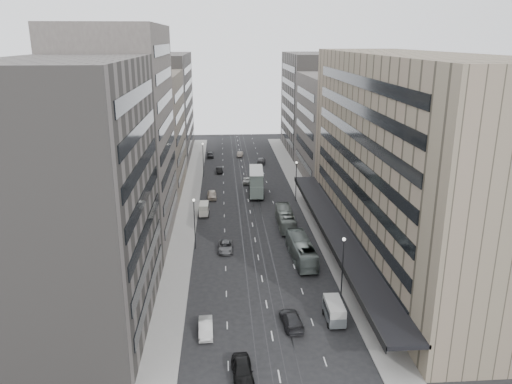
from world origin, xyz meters
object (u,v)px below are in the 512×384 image
object	(u,v)px
double_decker	(256,181)
sedan_2	(225,247)
panel_van	(204,209)
sedan_1	(206,328)
bus_far	(285,218)
vw_microbus	(334,311)
pedestrian	(393,328)
bus_near	(301,250)
sedan_0	(242,370)

from	to	relation	value
double_decker	sedan_2	size ratio (longest dim) A/B	2.09
panel_van	sedan_1	world-z (taller)	panel_van
bus_far	double_decker	xyz separation A→B (m)	(-3.82, 19.09, 1.43)
vw_microbus	pedestrian	world-z (taller)	vw_microbus
bus_near	double_decker	distance (m)	33.51
bus_near	double_decker	xyz separation A→B (m)	(-4.45, 33.18, 1.32)
panel_van	pedestrian	world-z (taller)	panel_van
vw_microbus	pedestrian	bearing A→B (deg)	-32.02
sedan_0	pedestrian	distance (m)	17.98
vw_microbus	sedan_1	xyz separation A→B (m)	(-15.01, -1.60, -0.64)
bus_far	pedestrian	size ratio (longest dim) A/B	5.59
panel_van	pedestrian	xyz separation A→B (m)	(22.15, -41.65, -0.19)
double_decker	pedestrian	distance (m)	55.19
bus_near	vw_microbus	bearing A→B (deg)	91.33
sedan_1	pedestrian	world-z (taller)	pedestrian
bus_far	double_decker	world-z (taller)	double_decker
vw_microbus	sedan_0	distance (m)	14.75
bus_near	double_decker	bearing A→B (deg)	-85.04
bus_far	double_decker	bearing A→B (deg)	-77.97
sedan_2	bus_near	bearing A→B (deg)	-19.49
bus_far	sedan_2	distance (m)	14.63
double_decker	sedan_0	xyz separation A→B (m)	(-5.56, -59.83, -2.10)
panel_van	bus_near	bearing A→B (deg)	-52.63
bus_far	sedan_2	xyz separation A→B (m)	(-10.71, -9.94, -0.85)
double_decker	sedan_0	size ratio (longest dim) A/B	2.01
sedan_1	pedestrian	xyz separation A→B (m)	(20.78, -2.10, 0.39)
sedan_0	bus_near	bearing A→B (deg)	66.21
bus_near	vw_microbus	world-z (taller)	bus_near
double_decker	sedan_1	bearing A→B (deg)	-97.13
sedan_1	sedan_2	bearing A→B (deg)	81.77
bus_far	sedan_2	world-z (taller)	bus_far
sedan_0	pedestrian	world-z (taller)	pedestrian
sedan_0	sedan_2	distance (m)	30.83
bus_far	vw_microbus	size ratio (longest dim) A/B	2.37
pedestrian	sedan_1	bearing A→B (deg)	-5.92
double_decker	panel_van	size ratio (longest dim) A/B	2.65
pedestrian	sedan_0	bearing A→B (deg)	18.91
bus_near	sedan_2	size ratio (longest dim) A/B	2.42
bus_far	sedan_0	bearing A→B (deg)	77.73
panel_van	pedestrian	bearing A→B (deg)	-60.65
panel_van	sedan_1	size ratio (longest dim) A/B	0.85
bus_near	sedan_2	world-z (taller)	bus_near
bus_far	pedestrian	world-z (taller)	bus_far
sedan_0	sedan_1	distance (m)	8.83
double_decker	sedan_0	bearing A→B (deg)	-92.21
bus_far	vw_microbus	xyz separation A→B (m)	(1.83, -31.16, -0.15)
vw_microbus	sedan_0	world-z (taller)	vw_microbus
vw_microbus	sedan_1	bearing A→B (deg)	-173.26
sedan_2	panel_van	bearing A→B (deg)	103.56
sedan_0	sedan_1	world-z (taller)	sedan_0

